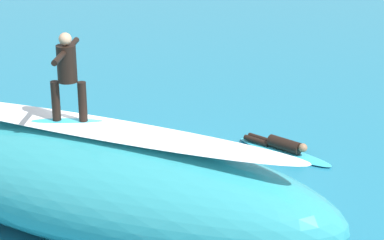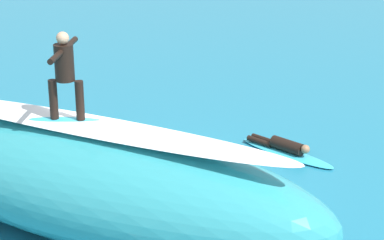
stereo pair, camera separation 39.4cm
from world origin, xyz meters
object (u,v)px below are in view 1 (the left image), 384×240
object	(u,v)px
surfer_riding	(67,70)
surfboard_paddling	(284,152)
surfboard_riding	(70,123)
surfer_paddling	(280,144)

from	to	relation	value
surfer_riding	surfboard_paddling	bearing A→B (deg)	-134.77
surfboard_riding	surfer_riding	bearing A→B (deg)	-90.39
surfboard_paddling	surfer_paddling	world-z (taller)	surfer_paddling
surfboard_riding	surfer_riding	xyz separation A→B (m)	(0.00, -0.00, 0.89)
surfer_riding	surfer_paddling	xyz separation A→B (m)	(-3.51, -3.75, -2.67)
surfer_riding	surfboard_paddling	distance (m)	5.87
surfer_riding	surfer_paddling	bearing A→B (deg)	-133.47
surfer_paddling	surfboard_riding	bearing A→B (deg)	-97.34
surfboard_paddling	surfer_paddling	bearing A→B (deg)	-180.00
surfboard_riding	surfboard_paddling	distance (m)	5.50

